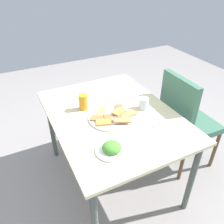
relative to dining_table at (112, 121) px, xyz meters
name	(u,v)px	position (x,y,z in m)	size (l,w,h in m)	color
ground_plane	(112,177)	(0.00, 0.00, -0.64)	(6.00, 6.00, 0.00)	gray
dining_table	(112,121)	(0.00, 0.00, 0.00)	(1.18, 0.89, 0.71)	beige
dining_chair	(184,117)	(0.10, 0.66, -0.11)	(0.43, 0.44, 0.93)	#3C6953
pide_platter	(112,117)	(0.05, -0.03, 0.08)	(0.33, 0.36, 0.04)	white
salad_plate_greens	(112,148)	(0.36, -0.18, 0.09)	(0.20, 0.20, 0.07)	white
soda_can	(83,102)	(-0.16, -0.17, 0.13)	(0.07, 0.07, 0.12)	orange
drinking_glass	(144,103)	(0.04, 0.25, 0.12)	(0.07, 0.07, 0.09)	silver
paper_napkin	(154,119)	(0.20, 0.23, 0.07)	(0.13, 0.13, 0.00)	white
fork	(152,120)	(0.20, 0.21, 0.08)	(0.18, 0.01, 0.01)	silver
spoon	(156,118)	(0.20, 0.25, 0.08)	(0.17, 0.02, 0.01)	silver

